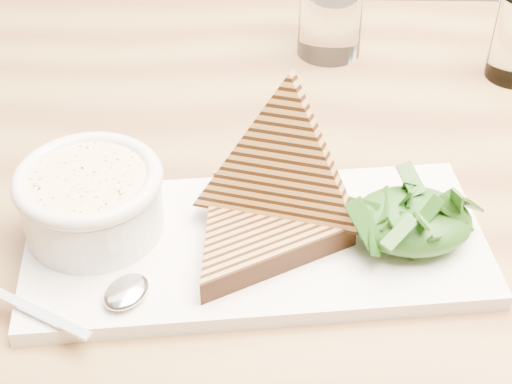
{
  "coord_description": "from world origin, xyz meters",
  "views": [
    {
      "loc": [
        -0.34,
        -0.78,
        1.21
      ],
      "look_at": [
        -0.35,
        -0.26,
        0.79
      ],
      "focal_mm": 55.0,
      "sensor_mm": 36.0,
      "label": 1
    }
  ],
  "objects_px": {
    "platter": "(256,245)",
    "glass_near": "(331,8)",
    "soup_bowl": "(93,207)",
    "table_top": "(404,215)"
  },
  "relations": [
    {
      "from": "platter",
      "to": "soup_bowl",
      "type": "xyz_separation_m",
      "value": [
        -0.14,
        0.01,
        0.03
      ]
    },
    {
      "from": "table_top",
      "to": "platter",
      "type": "xyz_separation_m",
      "value": [
        -0.14,
        -0.07,
        0.03
      ]
    },
    {
      "from": "soup_bowl",
      "to": "platter",
      "type": "bearing_deg",
      "value": -5.34
    },
    {
      "from": "soup_bowl",
      "to": "table_top",
      "type": "bearing_deg",
      "value": 11.8
    },
    {
      "from": "soup_bowl",
      "to": "glass_near",
      "type": "height_order",
      "value": "glass_near"
    },
    {
      "from": "table_top",
      "to": "glass_near",
      "type": "bearing_deg",
      "value": 101.54
    },
    {
      "from": "platter",
      "to": "glass_near",
      "type": "distance_m",
      "value": 0.36
    },
    {
      "from": "glass_near",
      "to": "soup_bowl",
      "type": "bearing_deg",
      "value": -123.59
    },
    {
      "from": "platter",
      "to": "glass_near",
      "type": "bearing_deg",
      "value": 76.43
    },
    {
      "from": "table_top",
      "to": "platter",
      "type": "relative_size",
      "value": 3.21
    }
  ]
}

